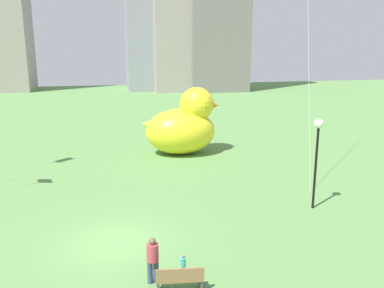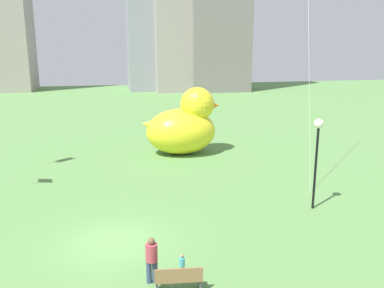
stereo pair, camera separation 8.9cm
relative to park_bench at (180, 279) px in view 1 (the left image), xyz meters
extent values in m
plane|color=#5C8B49|center=(-1.98, 3.96, -0.47)|extent=(140.00, 140.00, 0.00)
cube|color=olive|center=(0.01, 0.08, -0.05)|extent=(1.62, 0.63, 0.06)
cube|color=olive|center=(-0.01, -0.12, 0.20)|extent=(1.58, 0.24, 0.45)
cube|color=#47474C|center=(-0.70, 0.16, -0.28)|extent=(0.12, 0.38, 0.39)
cube|color=#47474C|center=(0.71, -0.01, -0.28)|extent=(0.12, 0.38, 0.39)
cylinder|color=#38476B|center=(-0.90, 0.71, -0.06)|extent=(0.19, 0.19, 0.82)
cylinder|color=#38476B|center=(-0.69, 0.71, -0.06)|extent=(0.19, 0.19, 0.82)
cylinder|color=#B23F4C|center=(-0.79, 0.71, 0.65)|extent=(0.41, 0.41, 0.61)
sphere|color=brown|center=(-0.79, 0.71, 1.07)|extent=(0.24, 0.24, 0.24)
cylinder|color=silver|center=(0.22, 0.86, -0.26)|extent=(0.10, 0.10, 0.42)
cylinder|color=silver|center=(0.33, 0.86, -0.26)|extent=(0.10, 0.10, 0.42)
cylinder|color=#4CBFC6|center=(0.27, 0.86, 0.10)|extent=(0.21, 0.21, 0.31)
sphere|color=#A87C5B|center=(0.27, 0.86, 0.32)|extent=(0.12, 0.12, 0.12)
ellipsoid|color=yellow|center=(3.41, 17.46, 1.22)|extent=(5.19, 3.83, 3.38)
sphere|color=yellow|center=(4.65, 17.46, 3.22)|extent=(2.53, 2.53, 2.53)
cone|color=orange|center=(5.79, 17.46, 3.09)|extent=(1.14, 1.14, 1.14)
cone|color=yellow|center=(1.16, 17.46, 1.78)|extent=(1.55, 1.35, 1.63)
cylinder|color=black|center=(7.84, 5.56, 1.59)|extent=(0.12, 0.12, 4.12)
sphere|color=#EAEACC|center=(7.84, 5.56, 3.83)|extent=(0.46, 0.46, 0.46)
cube|color=gray|center=(6.02, 63.59, 11.25)|extent=(6.79, 8.01, 23.45)
cube|color=#9E938C|center=(12.02, 61.66, 9.50)|extent=(10.07, 9.17, 19.95)
cylinder|color=silver|center=(9.09, 9.62, 8.73)|extent=(0.56, 4.00, 18.42)
camera|label=1|loc=(-2.22, -11.79, 7.45)|focal=38.25mm
camera|label=2|loc=(-2.13, -11.81, 7.45)|focal=38.25mm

